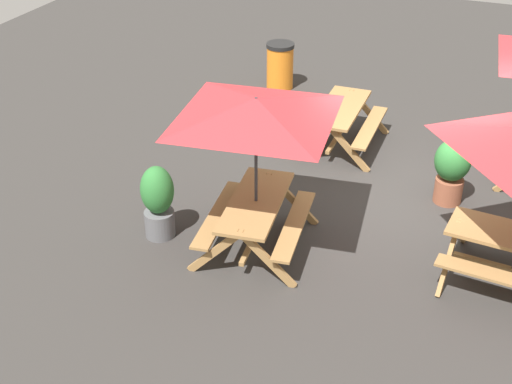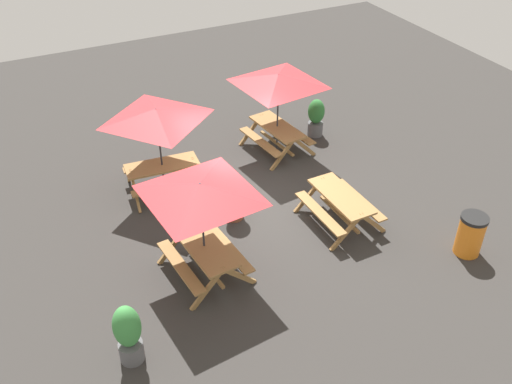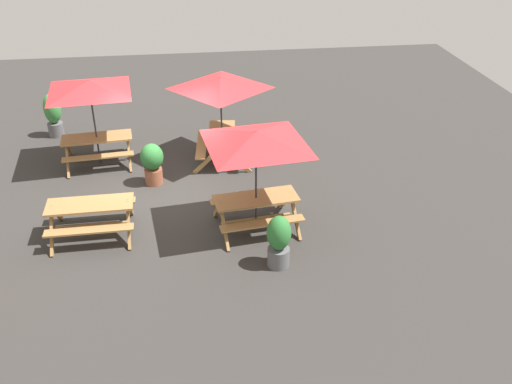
% 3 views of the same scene
% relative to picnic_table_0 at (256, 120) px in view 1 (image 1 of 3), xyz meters
% --- Properties ---
extents(ground_plane, '(24.00, 24.00, 0.00)m').
position_rel_picnic_table_0_xyz_m(ground_plane, '(1.97, -1.83, -1.99)').
color(ground_plane, '#33302D').
rests_on(ground_plane, ground).
extents(picnic_table_0, '(2.81, 2.81, 2.34)m').
position_rel_picnic_table_0_xyz_m(picnic_table_0, '(0.00, 0.00, 0.00)').
color(picnic_table_0, olive).
rests_on(picnic_table_0, ground).
extents(picnic_table_2, '(1.83, 1.56, 0.81)m').
position_rel_picnic_table_0_xyz_m(picnic_table_2, '(3.50, -0.21, -1.43)').
color(picnic_table_2, olive).
rests_on(picnic_table_2, ground).
extents(trash_bin_orange, '(0.59, 0.59, 0.98)m').
position_rel_picnic_table_0_xyz_m(trash_bin_orange, '(5.65, 1.72, -1.49)').
color(trash_bin_orange, orange).
rests_on(trash_bin_orange, ground).
extents(potted_plant_0, '(0.48, 0.48, 1.13)m').
position_rel_picnic_table_0_xyz_m(potted_plant_0, '(-0.26, 1.41, -1.40)').
color(potted_plant_0, '#59595B').
rests_on(potted_plant_0, ground).
extents(potted_plant_1, '(0.56, 0.56, 1.07)m').
position_rel_picnic_table_0_xyz_m(potted_plant_1, '(2.27, -2.35, -1.40)').
color(potted_plant_1, '#935138').
rests_on(potted_plant_1, ground).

